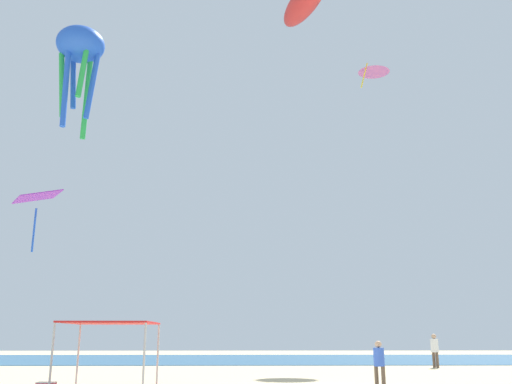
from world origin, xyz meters
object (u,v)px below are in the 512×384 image
(person_near_tent, at_px, (379,360))
(kite_octopus_blue, at_px, (80,50))
(kite_delta_pink, at_px, (374,70))
(canopy_tent, at_px, (111,325))
(kite_diamond_purple, at_px, (37,200))
(person_leftmost, at_px, (435,348))
(kite_inflatable_red, at_px, (304,1))

(person_near_tent, height_order, kite_octopus_blue, kite_octopus_blue)
(kite_delta_pink, bearing_deg, canopy_tent, -154.73)
(canopy_tent, bearing_deg, kite_delta_pink, 55.21)
(person_near_tent, xyz_separation_m, kite_delta_pink, (5.89, 21.35, 22.32))
(canopy_tent, distance_m, kite_diamond_purple, 10.18)
(canopy_tent, bearing_deg, person_near_tent, 3.87)
(canopy_tent, xyz_separation_m, person_leftmost, (15.73, 13.57, -1.00))
(person_near_tent, xyz_separation_m, kite_octopus_blue, (-15.64, 12.61, 19.02))
(canopy_tent, distance_m, kite_inflatable_red, 26.39)
(person_near_tent, bearing_deg, kite_delta_pink, 121.71)
(person_near_tent, height_order, person_leftmost, person_leftmost)
(kite_inflatable_red, bearing_deg, person_leftmost, 77.02)
(kite_octopus_blue, bearing_deg, canopy_tent, 171.74)
(canopy_tent, distance_m, kite_octopus_blue, 23.08)
(person_leftmost, bearing_deg, kite_inflatable_red, 81.70)
(kite_diamond_purple, height_order, kite_octopus_blue, kite_octopus_blue)
(canopy_tent, bearing_deg, kite_octopus_blue, 115.29)
(person_near_tent, xyz_separation_m, kite_inflatable_red, (-0.84, 12.22, 22.60))
(kite_octopus_blue, bearing_deg, kite_inflatable_red, -125.05)
(kite_octopus_blue, bearing_deg, person_near_tent, -162.43)
(kite_inflatable_red, bearing_deg, kite_delta_pink, 124.91)
(kite_diamond_purple, height_order, kite_delta_pink, kite_delta_pink)
(kite_inflatable_red, bearing_deg, kite_diamond_purple, -83.25)
(person_near_tent, height_order, kite_diamond_purple, kite_diamond_purple)
(person_leftmost, bearing_deg, person_near_tent, 139.90)
(kite_delta_pink, xyz_separation_m, kite_inflatable_red, (-6.74, -9.13, 0.27))
(kite_diamond_purple, bearing_deg, person_leftmost, 76.72)
(canopy_tent, height_order, kite_diamond_purple, kite_diamond_purple)
(kite_diamond_purple, relative_size, kite_delta_pink, 0.84)
(canopy_tent, relative_size, kite_octopus_blue, 0.41)
(kite_delta_pink, height_order, kite_inflatable_red, kite_inflatable_red)
(kite_diamond_purple, distance_m, kite_inflatable_red, 21.79)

